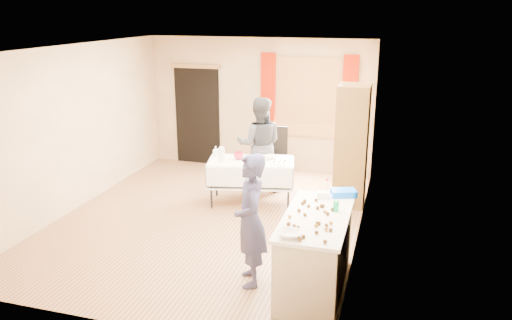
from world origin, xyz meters
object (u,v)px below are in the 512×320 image
(chair, at_px, (276,167))
(girl, at_px, (251,221))
(party_table, at_px, (251,178))
(cabinet, at_px, (352,146))
(woman, at_px, (260,144))
(counter, at_px, (315,253))

(chair, relative_size, girl, 0.66)
(chair, bearing_deg, party_table, -110.44)
(party_table, xyz_separation_m, chair, (0.15, 1.08, -0.14))
(cabinet, height_order, girl, cabinet)
(cabinet, bearing_deg, woman, 172.41)
(cabinet, xyz_separation_m, girl, (-0.85, -2.87, -0.20))
(cabinet, distance_m, party_table, 1.72)
(cabinet, bearing_deg, girl, -106.42)
(girl, bearing_deg, chair, 166.98)
(woman, bearing_deg, cabinet, 159.01)
(counter, distance_m, party_table, 2.76)
(cabinet, bearing_deg, counter, -92.05)
(cabinet, xyz_separation_m, party_table, (-1.57, -0.46, -0.54))
(counter, bearing_deg, party_table, 122.20)
(cabinet, distance_m, girl, 3.00)
(chair, relative_size, woman, 0.62)
(woman, bearing_deg, counter, 103.31)
(woman, bearing_deg, chair, -128.79)
(woman, bearing_deg, girl, 90.56)
(chair, distance_m, girl, 3.58)
(chair, height_order, woman, woman)
(cabinet, relative_size, woman, 1.19)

